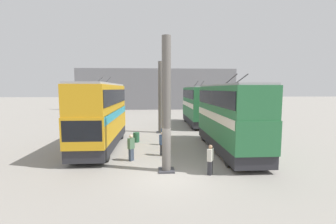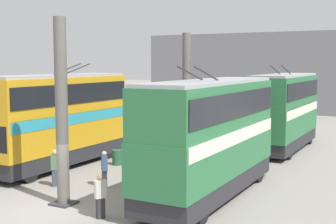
{
  "view_description": "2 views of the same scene",
  "coord_description": "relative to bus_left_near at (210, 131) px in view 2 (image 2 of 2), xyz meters",
  "views": [
    {
      "loc": [
        -11.52,
        0.67,
        4.69
      ],
      "look_at": [
        10.17,
        -0.66,
        2.44
      ],
      "focal_mm": 24.0,
      "sensor_mm": 36.0,
      "label": 1
    },
    {
      "loc": [
        -13.46,
        -12.52,
        5.75
      ],
      "look_at": [
        8.32,
        -0.86,
        3.14
      ],
      "focal_mm": 50.0,
      "sensor_mm": 36.0,
      "label": 2
    }
  ],
  "objects": [
    {
      "name": "oil_drum",
      "position": [
        3.35,
        7.11,
        -2.42
      ],
      "size": [
        0.57,
        0.57,
        0.85
      ],
      "color": "#235638",
      "rests_on": "ground_plane"
    },
    {
      "name": "person_aisle_midway",
      "position": [
        2.16,
        4.72,
        -1.99
      ],
      "size": [
        0.41,
        0.48,
        1.63
      ],
      "rotation": [
        0.0,
        0.0,
        5.8
      ],
      "color": "#2D2D33",
      "rests_on": "ground_plane"
    },
    {
      "name": "support_column_near",
      "position": [
        -3.81,
        4.84,
        0.8
      ],
      "size": [
        0.91,
        0.91,
        7.55
      ],
      "color": "#605B56",
      "rests_on": "ground_plane"
    },
    {
      "name": "bus_right_mid",
      "position": [
        1.52,
        9.68,
        0.05
      ],
      "size": [
        9.63,
        2.54,
        5.72
      ],
      "color": "black",
      "rests_on": "ground_plane"
    },
    {
      "name": "bus_left_near",
      "position": [
        0.0,
        0.0,
        0.0
      ],
      "size": [
        9.78,
        2.54,
        5.64
      ],
      "color": "black",
      "rests_on": "ground_plane"
    },
    {
      "name": "person_aisle_foreground",
      "position": [
        -0.82,
        4.96,
        -1.96
      ],
      "size": [
        0.47,
        0.46,
        1.69
      ],
      "rotation": [
        0.0,
        0.0,
        2.34
      ],
      "color": "#2D2D33",
      "rests_on": "ground_plane"
    },
    {
      "name": "person_by_right_row",
      "position": [
        -1.83,
        7.03,
        -1.93
      ],
      "size": [
        0.47,
        0.46,
        1.73
      ],
      "rotation": [
        0.0,
        0.0,
        4.0
      ],
      "color": "#384251",
      "rests_on": "ground_plane"
    },
    {
      "name": "support_column_far",
      "position": [
        7.59,
        4.84,
        0.8
      ],
      "size": [
        0.91,
        0.91,
        7.55
      ],
      "color": "#605B56",
      "rests_on": "ground_plane"
    },
    {
      "name": "depot_back_wall",
      "position": [
        34.47,
        4.84,
        1.75
      ],
      "size": [
        0.5,
        36.0,
        9.2
      ],
      "color": "slate",
      "rests_on": "ground_plane"
    },
    {
      "name": "bus_left_far",
      "position": [
        12.4,
        -0.0,
        -0.01
      ],
      "size": [
        9.05,
        2.54,
        5.62
      ],
      "color": "black",
      "rests_on": "ground_plane"
    },
    {
      "name": "ground_plane",
      "position": [
        -4.72,
        4.84,
        -2.85
      ],
      "size": [
        240.0,
        240.0,
        0.0
      ],
      "primitive_type": "plane",
      "color": "gray"
    },
    {
      "name": "person_by_left_row",
      "position": [
        -4.5,
        2.48,
        -1.97
      ],
      "size": [
        0.48,
        0.43,
        1.66
      ],
      "rotation": [
        0.0,
        0.0,
        4.12
      ],
      "color": "#2D2D33",
      "rests_on": "ground_plane"
    }
  ]
}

